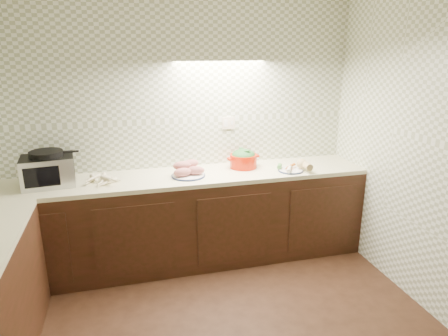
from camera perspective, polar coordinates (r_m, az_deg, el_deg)
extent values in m
cube|color=#969F7E|center=(3.93, -7.10, 5.71)|extent=(3.60, 0.05, 2.60)
cube|color=beige|center=(4.05, 0.65, 6.46)|extent=(0.13, 0.01, 0.12)
cube|color=black|center=(3.94, -6.08, -7.57)|extent=(3.60, 0.60, 0.86)
cube|color=#F3EABD|center=(3.78, -6.29, -1.35)|extent=(3.60, 0.60, 0.04)
cube|color=black|center=(3.79, -23.82, -0.36)|extent=(0.46, 0.36, 0.26)
cube|color=#B7B8BD|center=(3.63, -23.91, -1.09)|extent=(0.43, 0.06, 0.26)
cube|color=black|center=(3.63, -23.91, -1.09)|extent=(0.28, 0.04, 0.17)
cylinder|color=black|center=(3.75, -24.10, 1.86)|extent=(0.31, 0.31, 0.05)
cone|color=beige|center=(3.74, -17.28, -1.57)|extent=(0.17, 0.18, 0.04)
cone|color=beige|center=(3.78, -18.47, -1.48)|extent=(0.14, 0.18, 0.05)
cone|color=beige|center=(3.71, -15.56, -1.60)|extent=(0.09, 0.22, 0.04)
cone|color=beige|center=(3.81, -18.39, -1.30)|extent=(0.08, 0.20, 0.04)
cone|color=beige|center=(3.80, -15.82, -1.14)|extent=(0.13, 0.17, 0.04)
cone|color=beige|center=(3.78, -18.95, -1.52)|extent=(0.06, 0.20, 0.04)
cone|color=beige|center=(3.68, -18.86, -1.62)|extent=(0.14, 0.18, 0.04)
cone|color=beige|center=(3.64, -16.19, -1.45)|extent=(0.14, 0.16, 0.04)
cone|color=beige|center=(3.71, -15.96, -1.29)|extent=(0.06, 0.20, 0.04)
cylinder|color=#152044|center=(3.74, -5.12, -1.09)|extent=(0.32, 0.32, 0.01)
cylinder|color=white|center=(3.74, -5.12, -1.06)|extent=(0.30, 0.30, 0.02)
ellipsoid|color=#B4655F|center=(3.68, -5.93, -0.60)|extent=(0.19, 0.14, 0.08)
ellipsoid|color=#B4655F|center=(3.72, -4.13, -0.34)|extent=(0.19, 0.14, 0.08)
ellipsoid|color=#B4655F|center=(3.77, -5.52, -0.12)|extent=(0.19, 0.14, 0.08)
ellipsoid|color=#B4655F|center=(3.72, -6.01, 0.34)|extent=(0.19, 0.14, 0.08)
ellipsoid|color=#B4655F|center=(3.77, -4.85, 0.59)|extent=(0.19, 0.14, 0.08)
cylinder|color=black|center=(3.89, -4.95, -0.07)|extent=(0.13, 0.13, 0.05)
sphere|color=maroon|center=(3.88, -5.16, 0.46)|extent=(0.07, 0.07, 0.07)
sphere|color=silver|center=(3.89, -4.61, 0.41)|extent=(0.04, 0.04, 0.04)
cylinder|color=#BE1902|center=(3.98, 2.79, 1.01)|extent=(0.31, 0.31, 0.13)
cube|color=#BE1902|center=(3.90, 0.83, 1.30)|extent=(0.04, 0.06, 0.02)
cube|color=#BE1902|center=(4.03, 4.69, 1.76)|extent=(0.04, 0.06, 0.02)
ellipsoid|color=#2C6E31|center=(3.96, 2.80, 1.76)|extent=(0.24, 0.24, 0.13)
cylinder|color=#152044|center=(3.93, 9.50, -0.34)|extent=(0.24, 0.24, 0.01)
cylinder|color=white|center=(3.93, 9.50, -0.31)|extent=(0.23, 0.23, 0.02)
cone|color=orange|center=(3.94, 9.50, 0.08)|extent=(0.11, 0.12, 0.03)
cone|color=orange|center=(3.93, 9.10, 0.04)|extent=(0.12, 0.12, 0.03)
cone|color=orange|center=(3.94, 8.97, 0.11)|extent=(0.12, 0.12, 0.03)
cone|color=orange|center=(3.94, 9.44, 0.35)|extent=(0.11, 0.13, 0.03)
cylinder|color=white|center=(3.87, 9.30, -0.14)|extent=(0.11, 0.16, 0.04)
cylinder|color=#3D7330|center=(3.95, 7.94, 0.25)|extent=(0.08, 0.10, 0.04)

